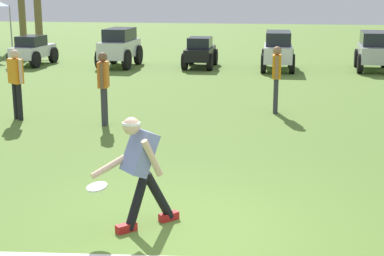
# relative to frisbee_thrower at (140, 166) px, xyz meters

# --- Properties ---
(ground_plane) EXTENTS (80.00, 80.00, 0.00)m
(ground_plane) POSITION_rel_frisbee_thrower_xyz_m (0.53, -0.06, -0.80)
(ground_plane) COLOR olive
(frisbee_thrower) EXTENTS (0.98, 0.70, 1.42)m
(frisbee_thrower) POSITION_rel_frisbee_thrower_xyz_m (0.00, 0.00, 0.00)
(frisbee_thrower) COLOR black
(frisbee_thrower) RESTS_ON ground_plane
(frisbee_in_flight) EXTENTS (0.36, 0.36, 0.07)m
(frisbee_in_flight) POSITION_rel_frisbee_thrower_xyz_m (-0.49, -0.20, -0.22)
(frisbee_in_flight) COLOR white
(teammate_near_sideline) EXTENTS (0.24, 0.50, 1.56)m
(teammate_near_sideline) POSITION_rel_frisbee_thrower_xyz_m (-2.05, 5.26, 0.14)
(teammate_near_sideline) COLOR #33333D
(teammate_near_sideline) RESTS_ON ground_plane
(teammate_midfield) EXTENTS (0.45, 0.36, 1.56)m
(teammate_midfield) POSITION_rel_frisbee_thrower_xyz_m (-4.11, 5.48, 0.14)
(teammate_midfield) COLOR black
(teammate_midfield) RESTS_ON ground_plane
(teammate_deep) EXTENTS (0.20, 0.49, 1.56)m
(teammate_deep) POSITION_rel_frisbee_thrower_xyz_m (1.56, 7.04, 0.14)
(teammate_deep) COLOR #33333D
(teammate_deep) RESTS_ON ground_plane
(parked_car_slot_a) EXTENTS (1.19, 2.24, 1.10)m
(parked_car_slot_a) POSITION_rel_frisbee_thrower_xyz_m (-7.55, 14.32, -0.23)
(parked_car_slot_a) COLOR silver
(parked_car_slot_a) RESTS_ON ground_plane
(parked_car_slot_b) EXTENTS (1.23, 2.38, 1.40)m
(parked_car_slot_b) POSITION_rel_frisbee_thrower_xyz_m (-4.20, 14.35, -0.05)
(parked_car_slot_b) COLOR silver
(parked_car_slot_b) RESTS_ON ground_plane
(parked_car_slot_c) EXTENTS (1.08, 2.20, 1.10)m
(parked_car_slot_c) POSITION_rel_frisbee_thrower_xyz_m (-1.25, 14.59, -0.23)
(parked_car_slot_c) COLOR black
(parked_car_slot_c) RESTS_ON ground_plane
(parked_car_slot_d) EXTENTS (1.17, 2.41, 1.34)m
(parked_car_slot_d) POSITION_rel_frisbee_thrower_xyz_m (1.54, 14.40, -0.07)
(parked_car_slot_d) COLOR silver
(parked_car_slot_d) RESTS_ON ground_plane
(parked_car_slot_e) EXTENTS (1.27, 2.45, 1.34)m
(parked_car_slot_e) POSITION_rel_frisbee_thrower_xyz_m (4.86, 14.77, -0.07)
(parked_car_slot_e) COLOR #B7BABF
(parked_car_slot_e) RESTS_ON ground_plane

